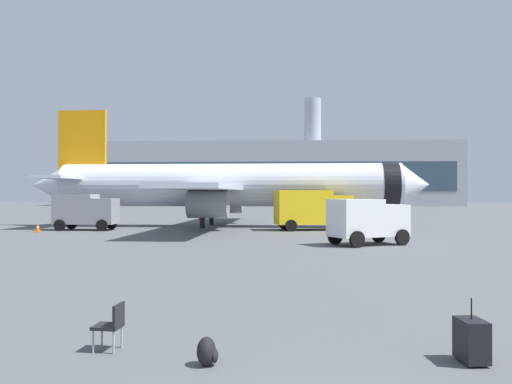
# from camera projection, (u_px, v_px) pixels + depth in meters

# --- Properties ---
(airplane_at_gate) EXTENTS (35.68, 32.11, 10.50)m
(airplane_at_gate) POSITION_uv_depth(u_px,v_px,m) (227.00, 186.00, 47.97)
(airplane_at_gate) COLOR silver
(airplane_at_gate) RESTS_ON ground
(service_truck) EXTENTS (4.81, 2.55, 2.90)m
(service_truck) POSITION_uv_depth(u_px,v_px,m) (85.00, 210.00, 43.25)
(service_truck) COLOR gray
(service_truck) RESTS_ON ground
(fuel_truck) EXTENTS (6.36, 3.71, 3.20)m
(fuel_truck) POSITION_uv_depth(u_px,v_px,m) (312.00, 208.00, 43.24)
(fuel_truck) COLOR yellow
(fuel_truck) RESTS_ON ground
(cargo_van) EXTENTS (4.82, 3.93, 2.60)m
(cargo_van) POSITION_uv_depth(u_px,v_px,m) (367.00, 219.00, 30.54)
(cargo_van) COLOR white
(cargo_van) RESTS_ON ground
(safety_cone_near) EXTENTS (0.44, 0.44, 0.68)m
(safety_cone_near) POSITION_uv_depth(u_px,v_px,m) (38.00, 228.00, 40.80)
(safety_cone_near) COLOR #F2590C
(safety_cone_near) RESTS_ON ground
(safety_cone_mid) EXTENTS (0.44, 0.44, 0.72)m
(safety_cone_mid) POSITION_uv_depth(u_px,v_px,m) (200.00, 218.00, 57.89)
(safety_cone_mid) COLOR #F2590C
(safety_cone_mid) RESTS_ON ground
(rolling_suitcase) EXTENTS (0.47, 0.68, 1.10)m
(rolling_suitcase) POSITION_uv_depth(u_px,v_px,m) (471.00, 340.00, 9.15)
(rolling_suitcase) COLOR black
(rolling_suitcase) RESTS_ON ground
(traveller_backpack) EXTENTS (0.36, 0.40, 0.48)m
(traveller_backpack) POSITION_uv_depth(u_px,v_px,m) (207.00, 352.00, 9.00)
(traveller_backpack) COLOR black
(traveller_backpack) RESTS_ON ground
(gate_chair) EXTENTS (0.51, 0.51, 0.86)m
(gate_chair) POSITION_uv_depth(u_px,v_px,m) (112.00, 323.00, 9.88)
(gate_chair) COLOR black
(gate_chair) RESTS_ON ground
(terminal_building) EXTENTS (97.93, 20.69, 28.16)m
(terminal_building) POSITION_uv_depth(u_px,v_px,m) (266.00, 174.00, 142.91)
(terminal_building) COLOR #9EA3AD
(terminal_building) RESTS_ON ground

